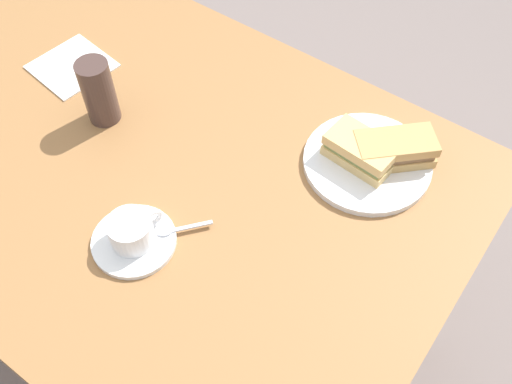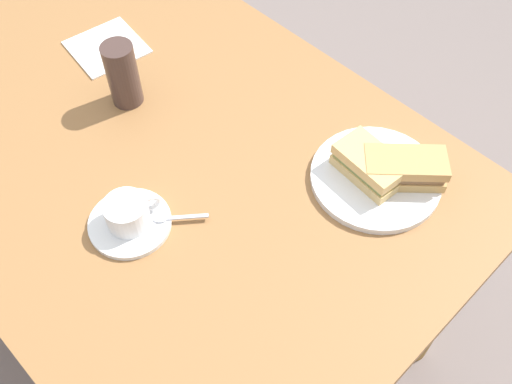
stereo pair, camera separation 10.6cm
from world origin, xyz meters
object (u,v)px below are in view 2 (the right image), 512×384
(sandwich_plate, at_px, (376,178))
(dining_table, at_px, (154,168))
(coffee_cup, at_px, (128,212))
(coffee_saucer, at_px, (130,223))
(napkin, at_px, (107,47))
(spoon, at_px, (171,218))
(sandwich_front, at_px, (370,165))
(drinking_glass, at_px, (123,74))
(sandwich_back, at_px, (404,168))

(sandwich_plate, bearing_deg, dining_table, 30.57)
(dining_table, xyz_separation_m, coffee_cup, (-0.15, 0.15, 0.15))
(coffee_saucer, relative_size, napkin, 0.98)
(coffee_cup, height_order, napkin, coffee_cup)
(dining_table, height_order, napkin, napkin)
(coffee_cup, xyz_separation_m, spoon, (-0.05, -0.06, -0.03))
(sandwich_front, height_order, spoon, sandwich_front)
(coffee_saucer, height_order, napkin, coffee_saucer)
(napkin, bearing_deg, sandwich_plate, -168.11)
(dining_table, relative_size, coffee_cup, 13.12)
(drinking_glass, bearing_deg, coffee_saucer, 143.39)
(sandwich_front, xyz_separation_m, coffee_cup, (0.23, 0.38, -0.00))
(sandwich_back, xyz_separation_m, spoon, (0.23, 0.36, -0.03))
(sandwich_front, xyz_separation_m, napkin, (0.64, 0.13, -0.04))
(napkin, bearing_deg, sandwich_front, -168.57)
(coffee_cup, relative_size, drinking_glass, 0.72)
(dining_table, relative_size, napkin, 8.74)
(dining_table, relative_size, sandwich_front, 9.65)
(drinking_glass, bearing_deg, sandwich_front, -157.95)
(sandwich_front, height_order, napkin, sandwich_front)
(drinking_glass, bearing_deg, sandwich_back, -156.23)
(sandwich_back, relative_size, napkin, 1.04)
(sandwich_plate, bearing_deg, coffee_cup, 58.15)
(sandwich_back, xyz_separation_m, coffee_saucer, (0.28, 0.42, -0.04))
(spoon, height_order, drinking_glass, drinking_glass)
(dining_table, bearing_deg, coffee_cup, 135.06)
(sandwich_plate, bearing_deg, napkin, 11.89)
(coffee_saucer, relative_size, drinking_glass, 1.06)
(coffee_saucer, distance_m, napkin, 0.48)
(sandwich_plate, relative_size, coffee_cup, 2.44)
(coffee_saucer, bearing_deg, spoon, -129.54)
(sandwich_back, distance_m, napkin, 0.71)
(sandwich_front, bearing_deg, sandwich_plate, -149.42)
(dining_table, xyz_separation_m, drinking_glass, (0.10, -0.03, 0.18))
(napkin, bearing_deg, coffee_saucer, 148.86)
(dining_table, xyz_separation_m, sandwich_front, (-0.38, -0.22, 0.15))
(sandwich_front, relative_size, sandwich_back, 0.87)
(dining_table, height_order, sandwich_plate, sandwich_plate)
(sandwich_back, bearing_deg, spoon, 57.68)
(sandwich_back, bearing_deg, napkin, 13.69)
(sandwich_front, bearing_deg, coffee_cup, 59.12)
(sandwich_plate, xyz_separation_m, spoon, (0.19, 0.33, 0.01))
(sandwich_plate, height_order, coffee_saucer, sandwich_plate)
(sandwich_plate, bearing_deg, coffee_saucer, 58.20)
(sandwich_front, distance_m, drinking_glass, 0.52)
(dining_table, height_order, drinking_glass, drinking_glass)
(dining_table, bearing_deg, sandwich_plate, -149.43)
(sandwich_front, relative_size, drinking_glass, 0.98)
(coffee_saucer, bearing_deg, drinking_glass, -36.61)
(sandwich_front, relative_size, coffee_saucer, 0.92)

